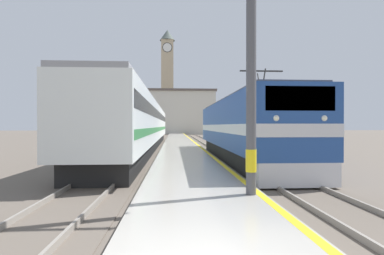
# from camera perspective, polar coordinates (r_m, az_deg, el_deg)

# --- Properties ---
(ground_plane) EXTENTS (200.00, 200.00, 0.00)m
(ground_plane) POSITION_cam_1_polar(r_m,az_deg,el_deg) (33.40, -2.30, -3.27)
(ground_plane) COLOR #60564C
(platform) EXTENTS (3.46, 140.00, 0.29)m
(platform) POSITION_cam_1_polar(r_m,az_deg,el_deg) (28.40, -2.08, -3.62)
(platform) COLOR #ADA89E
(platform) RESTS_ON ground
(rail_track_near) EXTENTS (2.83, 140.00, 0.16)m
(rail_track_near) POSITION_cam_1_polar(r_m,az_deg,el_deg) (28.70, 4.69, -3.81)
(rail_track_near) COLOR #60564C
(rail_track_near) RESTS_ON ground
(rail_track_far) EXTENTS (2.84, 140.00, 0.16)m
(rail_track_far) POSITION_cam_1_polar(r_m,az_deg,el_deg) (28.53, -9.05, -3.83)
(rail_track_far) COLOR #60564C
(rail_track_far) RESTS_ON ground
(locomotive_train) EXTENTS (2.92, 17.43, 4.70)m
(locomotive_train) POSITION_cam_1_polar(r_m,az_deg,el_deg) (18.52, 9.25, -0.29)
(locomotive_train) COLOR black
(locomotive_train) RESTS_ON ground
(passenger_train) EXTENTS (2.92, 36.95, 4.13)m
(passenger_train) POSITION_cam_1_polar(r_m,az_deg,el_deg) (28.05, -9.13, 0.56)
(passenger_train) COLOR black
(passenger_train) RESTS_ON ground
(catenary_mast) EXTENTS (2.34, 0.29, 8.79)m
(catenary_mast) POSITION_cam_1_polar(r_m,az_deg,el_deg) (8.50, 11.64, 17.57)
(catenary_mast) COLOR #4C4C51
(catenary_mast) RESTS_ON platform
(clock_tower) EXTENTS (4.07, 4.07, 28.11)m
(clock_tower) POSITION_cam_1_polar(r_m,az_deg,el_deg) (82.43, -4.70, 9.20)
(clock_tower) COLOR tan
(clock_tower) RESTS_ON ground
(station_building) EXTENTS (19.61, 7.60, 10.91)m
(station_building) POSITION_cam_1_polar(r_m,az_deg,el_deg) (74.37, -3.10, 2.95)
(station_building) COLOR beige
(station_building) RESTS_ON ground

